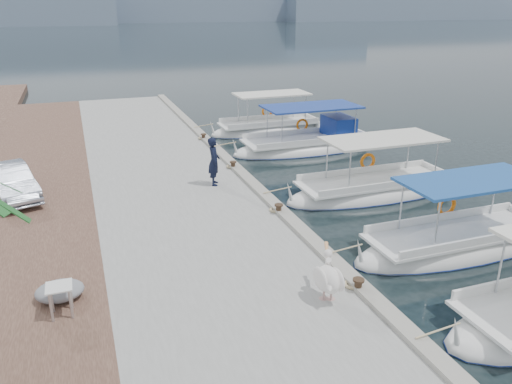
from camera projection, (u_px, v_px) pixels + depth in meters
ground at (307, 245)px, 15.28m from camera, size 400.00×400.00×0.00m
concrete_quay at (178, 194)px, 18.65m from camera, size 6.00×40.00×0.50m
quay_curb at (248, 178)px, 19.42m from camera, size 0.44×40.00×0.12m
cobblestone_strip at (33, 212)px, 17.06m from camera, size 4.00×40.00×0.50m
distant_hills at (159, 2)px, 199.31m from camera, size 330.00×60.00×18.00m
fishing_caique_b at (457, 246)px, 14.96m from camera, size 7.04×2.18×2.83m
fishing_caique_c at (374, 191)px, 19.31m from camera, size 7.43×2.33×2.83m
fishing_caique_d at (308, 146)px, 25.21m from camera, size 7.87×2.64×2.83m
fishing_caique_e at (269, 130)px, 28.66m from camera, size 6.94×2.24×2.83m
mooring_bollards at (279, 208)px, 16.25m from camera, size 0.28×20.28×0.33m
pelican at (328, 278)px, 11.40m from camera, size 0.82×1.40×1.10m
fisherman at (214, 161)px, 18.64m from camera, size 0.59×0.75×1.83m
parked_car at (10, 182)px, 17.42m from camera, size 2.30×3.83×1.19m
tarp_bundle at (60, 291)px, 11.55m from camera, size 1.10×0.90×0.40m
folding_table at (60, 294)px, 10.83m from camera, size 0.55×0.55×0.73m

